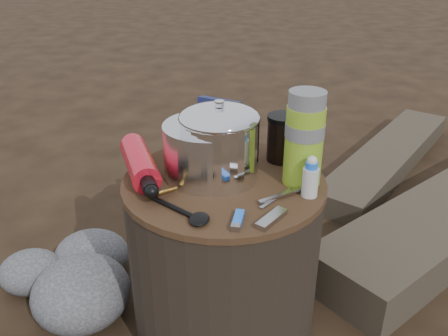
# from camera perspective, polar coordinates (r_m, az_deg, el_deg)

# --- Properties ---
(ground) EXTENTS (60.00, 60.00, 0.00)m
(ground) POSITION_cam_1_polar(r_m,az_deg,el_deg) (1.42, -0.00, -17.66)
(ground) COLOR black
(ground) RESTS_ON ground
(stump) EXTENTS (0.49, 0.49, 0.45)m
(stump) POSITION_cam_1_polar(r_m,az_deg,el_deg) (1.27, -0.00, -10.39)
(stump) COLOR black
(stump) RESTS_ON ground
(log_small) EXTENTS (0.74, 1.11, 0.10)m
(log_small) POSITION_cam_1_polar(r_m,az_deg,el_deg) (2.32, 18.92, 1.18)
(log_small) COLOR #3D3428
(log_small) RESTS_ON ground
(foil_windscreen) EXTENTS (0.22, 0.22, 0.13)m
(foil_windscreen) POSITION_cam_1_polar(r_m,az_deg,el_deg) (1.14, -1.83, 2.11)
(foil_windscreen) COLOR silver
(foil_windscreen) RESTS_ON stump
(camping_pot) EXTENTS (0.18, 0.18, 0.18)m
(camping_pot) POSITION_cam_1_polar(r_m,az_deg,el_deg) (1.12, -0.55, 3.00)
(camping_pot) COLOR silver
(camping_pot) RESTS_ON stump
(fuel_bottle) EXTENTS (0.18, 0.28, 0.07)m
(fuel_bottle) POSITION_cam_1_polar(r_m,az_deg,el_deg) (1.18, -10.02, 0.65)
(fuel_bottle) COLOR red
(fuel_bottle) RESTS_ON stump
(thermos) EXTENTS (0.09, 0.09, 0.22)m
(thermos) POSITION_cam_1_polar(r_m,az_deg,el_deg) (1.11, 9.53, 3.42)
(thermos) COLOR #84B025
(thermos) RESTS_ON stump
(travel_mug) EXTENTS (0.08, 0.08, 0.12)m
(travel_mug) POSITION_cam_1_polar(r_m,az_deg,el_deg) (1.24, 7.02, 3.53)
(travel_mug) COLOR black
(travel_mug) RESTS_ON stump
(stuff_sack) EXTENTS (0.14, 0.11, 0.10)m
(stuff_sack) POSITION_cam_1_polar(r_m,az_deg,el_deg) (1.30, -4.14, 4.25)
(stuff_sack) COLOR #F2DE00
(stuff_sack) RESTS_ON stump
(food_pouch) EXTENTS (0.12, 0.06, 0.15)m
(food_pouch) POSITION_cam_1_polar(r_m,az_deg,el_deg) (1.26, -0.73, 4.94)
(food_pouch) COLOR #131A46
(food_pouch) RESTS_ON stump
(lighter) EXTENTS (0.02, 0.07, 0.01)m
(lighter) POSITION_cam_1_polar(r_m,az_deg,el_deg) (0.99, 1.71, -5.98)
(lighter) COLOR #236CF7
(lighter) RESTS_ON stump
(multitool) EXTENTS (0.07, 0.09, 0.01)m
(multitool) POSITION_cam_1_polar(r_m,az_deg,el_deg) (0.99, 5.68, -6.03)
(multitool) COLOR #A1A1A6
(multitool) RESTS_ON stump
(pot_grabber) EXTENTS (0.10, 0.11, 0.01)m
(pot_grabber) POSITION_cam_1_polar(r_m,az_deg,el_deg) (1.07, 6.25, -3.48)
(pot_grabber) COLOR #A1A1A6
(pot_grabber) RESTS_ON stump
(spork) EXTENTS (0.16, 0.12, 0.01)m
(spork) POSITION_cam_1_polar(r_m,az_deg,el_deg) (1.04, -6.19, -4.56)
(spork) COLOR black
(spork) RESTS_ON stump
(squeeze_bottle) EXTENTS (0.04, 0.04, 0.09)m
(squeeze_bottle) POSITION_cam_1_polar(r_m,az_deg,el_deg) (1.08, 10.27, -1.24)
(squeeze_bottle) COLOR silver
(squeeze_bottle) RESTS_ON stump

